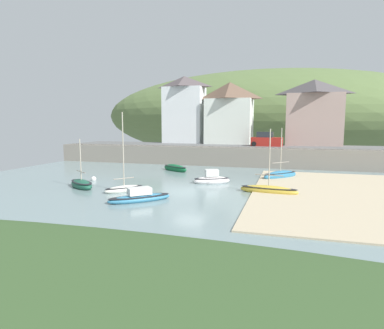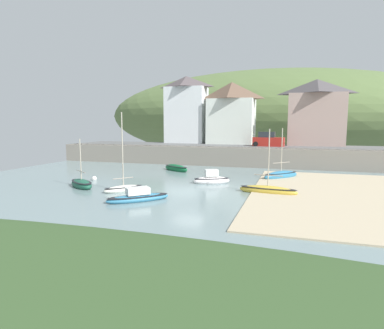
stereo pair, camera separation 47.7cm
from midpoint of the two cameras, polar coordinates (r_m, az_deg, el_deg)
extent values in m
cube|color=gray|center=(26.71, -1.08, -4.76)|extent=(48.00, 40.00, 0.06)
cube|color=#C2B08E|center=(28.16, 28.75, -4.87)|extent=(18.00, 22.00, 0.10)
ellipsoid|color=#36522B|center=(12.97, -23.79, -17.18)|extent=(44.00, 10.00, 0.55)
cube|color=gray|center=(42.87, 5.73, 1.39)|extent=(48.00, 2.40, 2.40)
cube|color=#606060|center=(46.41, 6.59, 3.25)|extent=(48.00, 9.00, 0.10)
ellipsoid|color=#59703E|center=(80.29, 13.07, 8.23)|extent=(80.00, 44.00, 20.64)
cube|color=white|center=(52.70, -1.59, 8.52)|extent=(6.15, 4.10, 8.67)
pyramid|color=#52494B|center=(53.08, -1.62, 14.14)|extent=(6.45, 4.40, 1.73)
cube|color=silver|center=(50.93, 6.22, 7.42)|extent=(6.77, 5.21, 6.69)
pyramid|color=brown|center=(51.16, 6.29, 12.60)|extent=(7.07, 5.51, 2.54)
cube|color=tan|center=(50.23, 19.99, 7.30)|extent=(7.46, 5.87, 7.16)
pyramid|color=#4D484A|center=(50.48, 20.21, 12.53)|extent=(7.76, 6.17, 2.04)
ellipsoid|color=white|center=(30.36, 2.99, -2.82)|extent=(3.53, 2.46, 0.84)
ellipsoid|color=black|center=(30.32, 3.00, -2.39)|extent=(3.46, 2.41, 0.12)
cube|color=silver|center=(30.24, 3.00, -1.45)|extent=(1.40, 1.21, 0.63)
ellipsoid|color=gold|center=(26.63, 12.64, -4.42)|extent=(4.67, 1.69, 0.80)
ellipsoid|color=black|center=(26.59, 12.65, -3.95)|extent=(4.58, 1.65, 0.12)
cylinder|color=#B2A893|center=(26.24, 12.79, 1.20)|extent=(0.09, 0.09, 4.44)
cylinder|color=gray|center=(26.42, 12.71, -1.80)|extent=(2.21, 0.40, 0.07)
ellipsoid|color=silver|center=(27.25, -12.17, -4.24)|extent=(2.81, 3.11, 0.64)
ellipsoid|color=black|center=(27.22, -12.18, -3.88)|extent=(2.76, 3.05, 0.12)
cylinder|color=#B2A893|center=(26.81, -12.35, 2.59)|extent=(0.09, 0.09, 5.86)
cylinder|color=gray|center=(27.09, -12.22, -2.37)|extent=(1.16, 1.38, 0.07)
ellipsoid|color=teal|center=(23.79, -9.64, -5.86)|extent=(4.24, 4.05, 0.62)
ellipsoid|color=black|center=(23.76, -9.65, -5.46)|extent=(4.15, 3.97, 0.12)
cube|color=silver|center=(23.68, -9.67, -4.55)|extent=(1.79, 1.75, 0.49)
ellipsoid|color=#125B31|center=(38.24, -3.31, -0.70)|extent=(3.87, 2.99, 0.96)
ellipsoid|color=black|center=(38.20, -3.31, -0.30)|extent=(3.80, 2.93, 0.12)
ellipsoid|color=#1C533E|center=(29.92, -19.03, -3.33)|extent=(3.64, 3.14, 0.89)
ellipsoid|color=black|center=(29.87, -19.05, -2.87)|extent=(3.57, 3.07, 0.12)
cylinder|color=#B2A893|center=(29.61, -19.21, 0.83)|extent=(0.09, 0.09, 3.49)
cylinder|color=gray|center=(29.74, -19.12, -1.18)|extent=(1.70, 1.26, 0.07)
ellipsoid|color=teal|center=(34.15, 14.67, -1.86)|extent=(3.67, 3.88, 0.98)
ellipsoid|color=black|center=(34.11, 14.68, -1.41)|extent=(3.60, 3.80, 0.12)
cylinder|color=#B2A893|center=(33.85, 14.81, 2.53)|extent=(0.09, 0.09, 4.25)
cylinder|color=gray|center=(33.98, 14.74, 0.33)|extent=(1.60, 1.74, 0.07)
cube|color=#AF251D|center=(45.80, 12.55, 3.89)|extent=(4.22, 2.02, 1.20)
cube|color=#282D33|center=(45.78, 12.27, 5.08)|extent=(2.21, 1.66, 0.80)
cylinder|color=black|center=(46.54, 14.63, 3.53)|extent=(0.64, 0.22, 0.64)
cylinder|color=black|center=(44.94, 14.57, 3.41)|extent=(0.64, 0.22, 0.64)
cylinder|color=black|center=(46.75, 10.58, 3.65)|extent=(0.64, 0.22, 0.64)
cylinder|color=black|center=(45.16, 10.38, 3.54)|extent=(0.64, 0.22, 0.64)
sphere|color=silver|center=(33.19, -17.07, -2.41)|extent=(0.50, 0.50, 0.50)
camera|label=1|loc=(0.24, -90.32, -0.04)|focal=30.77mm
camera|label=2|loc=(0.24, 89.68, 0.04)|focal=30.77mm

